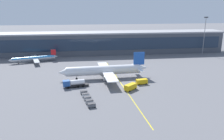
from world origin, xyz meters
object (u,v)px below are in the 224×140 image
crew_van (142,81)px  lavatory_truck (130,87)px  baggage_cart_2 (87,98)px  baggage_cart_4 (84,92)px  baggage_cart_0 (92,105)px  fuel_tanker (74,83)px  commuter_jet_far (34,58)px  baggage_cart_3 (86,95)px  main_airliner (104,70)px  baggage_cart_1 (89,102)px

crew_van → lavatory_truck: size_ratio=0.89×
crew_van → baggage_cart_2: bearing=-148.7°
baggage_cart_2 → baggage_cart_4: (-1.20, 6.29, 0.00)m
lavatory_truck → baggage_cart_2: 19.73m
baggage_cart_0 → crew_van: bearing=42.3°
fuel_tanker → commuter_jet_far: 55.31m
baggage_cart_0 → baggage_cart_2: bearing=100.8°
crew_van → baggage_cart_4: size_ratio=1.83×
baggage_cart_0 → baggage_cart_3: size_ratio=1.00×
main_airliner → baggage_cart_4: size_ratio=15.02×
main_airliner → lavatory_truck: 19.80m
main_airliner → baggage_cart_2: bearing=-108.9°
main_airliner → commuter_jet_far: main_airliner is taller
crew_van → commuter_jet_far: bearing=138.1°
baggage_cart_0 → baggage_cart_3: 9.60m
baggage_cart_4 → fuel_tanker: bearing=114.3°
main_airliner → crew_van: size_ratio=8.21×
main_airliner → baggage_cart_3: size_ratio=15.02×
main_airliner → crew_van: (15.61, -10.95, -2.69)m
crew_van → main_airliner: bearing=144.9°
baggage_cart_0 → baggage_cart_2: same height
fuel_tanker → baggage_cart_2: fuel_tanker is taller
lavatory_truck → main_airliner: bearing=117.3°
main_airliner → fuel_tanker: size_ratio=3.92×
baggage_cart_4 → baggage_cart_0: bearing=-79.2°
crew_van → baggage_cart_2: size_ratio=1.83×
fuel_tanker → commuter_jet_far: bearing=117.3°
crew_van → fuel_tanker: bearing=179.8°
fuel_tanker → lavatory_truck: fuel_tanker is taller
baggage_cart_0 → baggage_cart_4: 12.80m
baggage_cart_1 → commuter_jet_far: commuter_jet_far is taller
lavatory_truck → baggage_cart_0: 22.20m
lavatory_truck → crew_van: bearing=44.4°
baggage_cart_1 → baggage_cart_4: size_ratio=1.00×
crew_van → baggage_cart_3: crew_van is taller
main_airliner → baggage_cart_0: (-7.65, -32.14, -3.22)m
baggage_cart_0 → commuter_jet_far: bearing=114.2°
baggage_cart_3 → baggage_cart_2: bearing=-79.2°
crew_van → baggage_cart_1: size_ratio=1.83×
main_airliner → baggage_cart_0: size_ratio=15.02×
baggage_cart_1 → baggage_cart_3: same height
lavatory_truck → commuter_jet_far: size_ratio=0.20×
baggage_cart_3 → fuel_tanker: bearing=111.0°
lavatory_truck → baggage_cart_3: 19.18m
baggage_cart_0 → baggage_cart_4: same height
baggage_cart_3 → baggage_cart_0: bearing=-79.2°
baggage_cart_1 → baggage_cart_2: same height
baggage_cart_1 → baggage_cart_2: bearing=100.8°
fuel_tanker → baggage_cart_0: bearing=-73.4°
baggage_cart_2 → commuter_jet_far: commuter_jet_far is taller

